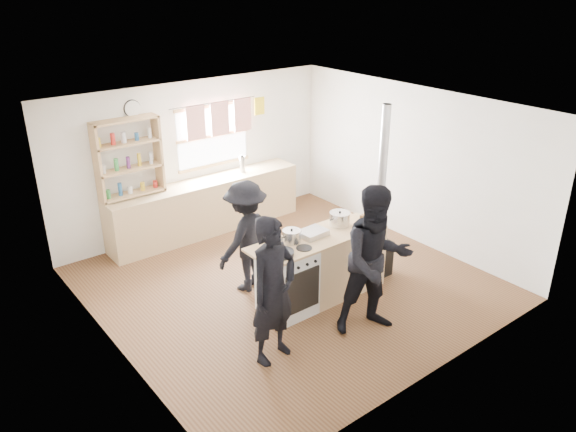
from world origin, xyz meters
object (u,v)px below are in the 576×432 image
at_px(thermos, 242,164).
at_px(person_near_right, 376,261).
at_px(roast_tray, 313,233).
at_px(person_far, 246,236).
at_px(skillet_greens, 281,253).
at_px(stockpot_counter, 340,219).
at_px(cooking_island, 322,266).
at_px(flue_heater, 378,234).
at_px(stockpot_stove, 292,236).
at_px(person_near_left, 273,291).
at_px(bread_board, 368,219).

distance_m(thermos, person_near_right, 3.75).
bearing_deg(thermos, roast_tray, -104.91).
xyz_separation_m(person_near_right, person_far, (-0.66, 1.76, -0.15)).
bearing_deg(skillet_greens, stockpot_counter, 9.83).
bearing_deg(person_far, roast_tray, 106.64).
bearing_deg(person_far, cooking_island, 110.30).
height_order(skillet_greens, stockpot_counter, stockpot_counter).
bearing_deg(cooking_island, flue_heater, -0.95).
bearing_deg(person_near_right, flue_heater, 63.44).
height_order(stockpot_stove, flue_heater, flue_heater).
bearing_deg(roast_tray, person_near_left, -148.97).
height_order(skillet_greens, person_near_right, person_near_right).
xyz_separation_m(stockpot_counter, person_near_right, (-0.36, -1.02, -0.09)).
relative_size(thermos, stockpot_stove, 1.20).
bearing_deg(roast_tray, bread_board, -8.99).
distance_m(bread_board, person_near_left, 2.10).
xyz_separation_m(bread_board, person_far, (-1.39, 0.90, -0.20)).
bearing_deg(stockpot_counter, thermos, 85.08).
relative_size(stockpot_counter, flue_heater, 0.11).
relative_size(skillet_greens, person_near_left, 0.20).
xyz_separation_m(thermos, roast_tray, (-0.72, -2.71, -0.07)).
xyz_separation_m(roast_tray, stockpot_counter, (0.49, 0.02, 0.05)).
bearing_deg(person_near_right, stockpot_stove, 136.54).
distance_m(stockpot_stove, stockpot_counter, 0.83).
bearing_deg(flue_heater, person_far, 153.41).
xyz_separation_m(roast_tray, flue_heater, (1.16, -0.08, -0.33)).
xyz_separation_m(thermos, flue_heater, (0.43, -2.79, -0.40)).
height_order(bread_board, flue_heater, flue_heater).
distance_m(stockpot_counter, flue_heater, 0.77).
relative_size(stockpot_stove, bread_board, 0.77).
bearing_deg(flue_heater, skillet_greens, -176.94).
height_order(stockpot_stove, person_near_left, person_near_left).
bearing_deg(cooking_island, person_near_left, -153.61).
bearing_deg(roast_tray, stockpot_stove, 177.32).
height_order(skillet_greens, flue_heater, flue_heater).
distance_m(flue_heater, person_near_right, 1.41).
bearing_deg(bread_board, cooking_island, 174.18).
bearing_deg(cooking_island, roast_tray, 153.73).
bearing_deg(flue_heater, cooking_island, 179.05).
height_order(flue_heater, person_near_left, flue_heater).
xyz_separation_m(flue_heater, person_far, (-1.68, 0.84, 0.14)).
distance_m(skillet_greens, stockpot_counter, 1.16).
relative_size(cooking_island, stockpot_stove, 8.36).
distance_m(cooking_island, person_near_left, 1.49).
height_order(skillet_greens, person_far, person_far).
bearing_deg(stockpot_stove, skillet_greens, -148.62).
bearing_deg(person_near_right, person_far, 132.16).
height_order(stockpot_counter, person_near_right, person_near_right).
bearing_deg(roast_tray, thermos, 75.09).
relative_size(thermos, person_near_right, 0.15).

